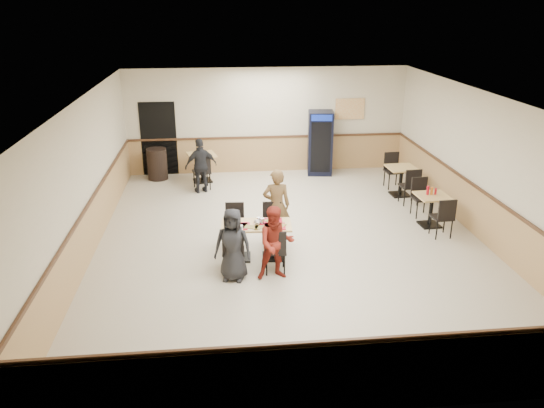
{
  "coord_description": "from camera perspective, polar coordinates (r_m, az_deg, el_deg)",
  "views": [
    {
      "loc": [
        -1.45,
        -9.98,
        4.68
      ],
      "look_at": [
        -0.44,
        -0.5,
        1.04
      ],
      "focal_mm": 35.0,
      "sensor_mm": 36.0,
      "label": 1
    }
  ],
  "objects": [
    {
      "name": "side_table_near_chair_north",
      "position": [
        12.73,
        15.81,
        0.68
      ],
      "size": [
        0.45,
        0.45,
        0.91
      ],
      "primitive_type": null,
      "rotation": [
        0.0,
        0.0,
        0.06
      ],
      "color": "black",
      "rests_on": "ground"
    },
    {
      "name": "diner_woman_right",
      "position": [
        9.41,
        0.41,
        -4.24
      ],
      "size": [
        0.7,
        0.56,
        1.37
      ],
      "primitive_type": "imported",
      "rotation": [
        0.0,
        0.0,
        0.06
      ],
      "color": "maroon",
      "rests_on": "ground"
    },
    {
      "name": "side_table_near_chair_south",
      "position": [
        11.74,
        17.8,
        -1.26
      ],
      "size": [
        0.45,
        0.45,
        0.91
      ],
      "primitive_type": null,
      "rotation": [
        0.0,
        0.0,
        3.2
      ],
      "color": "black",
      "rests_on": "ground"
    },
    {
      "name": "tabletop_clutter",
      "position": [
        10.06,
        -1.86,
        -2.23
      ],
      "size": [
        1.18,
        0.6,
        0.12
      ],
      "rotation": [
        0.0,
        0.0,
        -0.06
      ],
      "color": "red",
      "rests_on": "main_table"
    },
    {
      "name": "side_table_far_chair_south",
      "position": [
        13.44,
        14.54,
        1.98
      ],
      "size": [
        0.47,
        0.47,
        0.96
      ],
      "primitive_type": null,
      "rotation": [
        0.0,
        0.0,
        3.2
      ],
      "color": "black",
      "rests_on": "ground"
    },
    {
      "name": "side_table_far_chair_north",
      "position": [
        14.53,
        12.93,
        3.53
      ],
      "size": [
        0.47,
        0.47,
        0.96
      ],
      "primitive_type": null,
      "rotation": [
        0.0,
        0.0,
        0.06
      ],
      "color": "black",
      "rests_on": "ground"
    },
    {
      "name": "diner_man_opposite",
      "position": [
        10.87,
        0.48,
        -0.17
      ],
      "size": [
        0.58,
        0.39,
        1.56
      ],
      "primitive_type": "imported",
      "rotation": [
        0.0,
        0.0,
        3.12
      ],
      "color": "brown",
      "rests_on": "ground"
    },
    {
      "name": "room_shell",
      "position": [
        13.57,
        8.0,
        3.08
      ],
      "size": [
        10.0,
        10.0,
        10.0
      ],
      "color": "silver",
      "rests_on": "ground"
    },
    {
      "name": "back_table",
      "position": [
        14.79,
        -7.55,
        4.37
      ],
      "size": [
        0.88,
        0.88,
        0.79
      ],
      "rotation": [
        0.0,
        0.0,
        0.22
      ],
      "color": "black",
      "rests_on": "ground"
    },
    {
      "name": "main_table",
      "position": [
        10.22,
        -1.69,
        -3.42
      ],
      "size": [
        1.37,
        0.75,
        0.71
      ],
      "rotation": [
        0.0,
        0.0,
        -0.06
      ],
      "color": "black",
      "rests_on": "ground"
    },
    {
      "name": "side_table_far",
      "position": [
        13.98,
        13.72,
        2.88
      ],
      "size": [
        0.75,
        0.75,
        0.76
      ],
      "rotation": [
        0.0,
        0.0,
        0.06
      ],
      "color": "black",
      "rests_on": "ground"
    },
    {
      "name": "diner_woman_left",
      "position": [
        9.41,
        -4.24,
        -4.39
      ],
      "size": [
        0.74,
        0.57,
        1.35
      ],
      "primitive_type": "imported",
      "rotation": [
        0.0,
        0.0,
        -0.24
      ],
      "color": "black",
      "rests_on": "ground"
    },
    {
      "name": "main_chairs",
      "position": [
        10.23,
        -1.96,
        -3.54
      ],
      "size": [
        1.27,
        1.63,
        0.91
      ],
      "rotation": [
        0.0,
        0.0,
        -0.06
      ],
      "color": "black",
      "rests_on": "ground"
    },
    {
      "name": "condiment_caddy",
      "position": [
        12.14,
        16.71,
        1.38
      ],
      "size": [
        0.23,
        0.06,
        0.2
      ],
      "color": "#B40C1B",
      "rests_on": "side_table_near"
    },
    {
      "name": "trash_bin",
      "position": [
        15.23,
        -12.24,
        4.23
      ],
      "size": [
        0.55,
        0.55,
        0.87
      ],
      "primitive_type": "cylinder",
      "color": "black",
      "rests_on": "ground"
    },
    {
      "name": "pepsi_cooler",
      "position": [
        15.34,
        5.2,
        6.56
      ],
      "size": [
        0.77,
        0.77,
        1.82
      ],
      "rotation": [
        0.0,
        0.0,
        -0.13
      ],
      "color": "black",
      "rests_on": "ground"
    },
    {
      "name": "back_table_chair_lone",
      "position": [
        14.19,
        -7.59,
        3.55
      ],
      "size": [
        0.55,
        0.55,
        1.0
      ],
      "primitive_type": null,
      "rotation": [
        0.0,
        0.0,
        3.36
      ],
      "color": "black",
      "rests_on": "ground"
    },
    {
      "name": "lone_diner",
      "position": [
        13.88,
        -7.65,
        4.1
      ],
      "size": [
        0.91,
        0.59,
        1.44
      ],
      "primitive_type": "imported",
      "rotation": [
        0.0,
        0.0,
        3.45
      ],
      "color": "black",
      "rests_on": "ground"
    },
    {
      "name": "side_table_near",
      "position": [
        12.22,
        16.77,
        -0.15
      ],
      "size": [
        0.71,
        0.71,
        0.72
      ],
      "rotation": [
        0.0,
        0.0,
        0.06
      ],
      "color": "black",
      "rests_on": "ground"
    },
    {
      "name": "ground",
      "position": [
        11.12,
        2.01,
        -4.03
      ],
      "size": [
        10.0,
        10.0,
        0.0
      ],
      "primitive_type": "plane",
      "color": "beige",
      "rests_on": "ground"
    }
  ]
}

